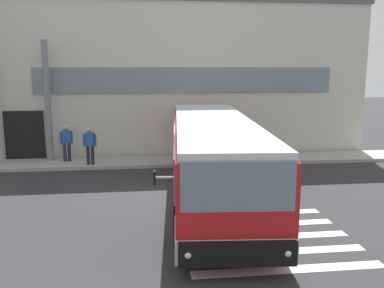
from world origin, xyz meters
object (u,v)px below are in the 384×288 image
Objects in this scene: bus_main_foreground at (213,159)px; safety_bollard_yellow at (242,157)px; passenger_by_doorway at (90,144)px; entry_support_column at (48,101)px; passenger_near_column at (66,141)px.

bus_main_foreground reaches higher than safety_bollard_yellow.
safety_bollard_yellow is at bearing -5.41° from passenger_by_doorway.
passenger_by_doorway is (1.94, -1.16, -1.80)m from entry_support_column.
passenger_near_column is (0.80, -0.36, -1.80)m from entry_support_column.
bus_main_foreground is at bearing -115.67° from safety_bollard_yellow.
passenger_by_doorway is at bearing -35.07° from passenger_near_column.
entry_support_column is 3.26× the size of passenger_near_column.
passenger_near_column is at bearing 135.82° from bus_main_foreground.
entry_support_column is 2.90m from passenger_by_doorway.
bus_main_foreground is 8.12m from passenger_near_column.
passenger_by_doorway is 1.86× the size of safety_bollard_yellow.
bus_main_foreground is 13.15× the size of safety_bollard_yellow.
entry_support_column is at bearing 149.06° from passenger_by_doorway.
safety_bollard_yellow is (7.85, -1.44, -0.63)m from passenger_near_column.
bus_main_foreground reaches higher than passenger_by_doorway.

